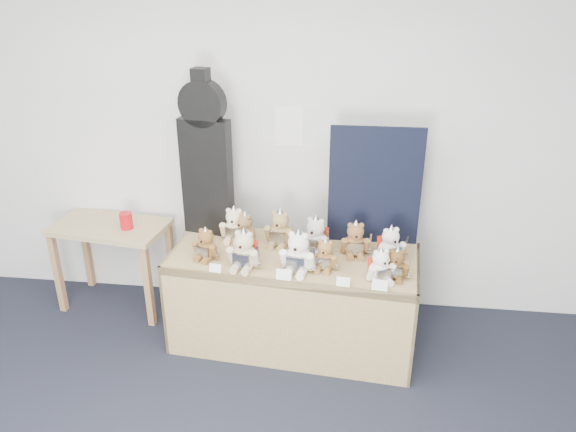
# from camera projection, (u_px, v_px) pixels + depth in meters

# --- Properties ---
(room_shell) EXTENTS (6.00, 6.00, 6.00)m
(room_shell) POSITION_uv_depth(u_px,v_px,m) (289.00, 127.00, 4.13)
(room_shell) COLOR white
(room_shell) RESTS_ON floor
(display_table) EXTENTS (1.78, 0.87, 0.72)m
(display_table) POSITION_uv_depth(u_px,v_px,m) (292.00, 279.00, 3.91)
(display_table) COLOR olive
(display_table) RESTS_ON floor
(side_table) EXTENTS (0.92, 0.59, 0.72)m
(side_table) POSITION_uv_depth(u_px,v_px,m) (112.00, 239.00, 4.40)
(side_table) COLOR #987E52
(side_table) RESTS_ON floor
(guitar_case) EXTENTS (0.38, 0.18, 1.22)m
(guitar_case) POSITION_uv_depth(u_px,v_px,m) (206.00, 157.00, 4.00)
(guitar_case) COLOR black
(guitar_case) RESTS_ON display_table
(navy_board) EXTENTS (0.65, 0.02, 0.86)m
(navy_board) POSITION_uv_depth(u_px,v_px,m) (375.00, 186.00, 3.92)
(navy_board) COLOR black
(navy_board) RESTS_ON display_table
(red_cup) EXTENTS (0.10, 0.10, 0.13)m
(red_cup) POSITION_uv_depth(u_px,v_px,m) (126.00, 221.00, 4.26)
(red_cup) COLOR red
(red_cup) RESTS_ON side_table
(teddy_front_far_left) EXTENTS (0.20, 0.19, 0.25)m
(teddy_front_far_left) POSITION_uv_depth(u_px,v_px,m) (206.00, 245.00, 3.83)
(teddy_front_far_left) COLOR brown
(teddy_front_far_left) RESTS_ON display_table
(teddy_front_left) EXTENTS (0.25, 0.22, 0.30)m
(teddy_front_left) POSITION_uv_depth(u_px,v_px,m) (244.00, 251.00, 3.70)
(teddy_front_left) COLOR beige
(teddy_front_left) RESTS_ON display_table
(teddy_front_centre) EXTENTS (0.26, 0.23, 0.32)m
(teddy_front_centre) POSITION_uv_depth(u_px,v_px,m) (298.00, 254.00, 3.65)
(teddy_front_centre) COLOR white
(teddy_front_centre) RESTS_ON display_table
(teddy_front_right) EXTENTS (0.20, 0.17, 0.24)m
(teddy_front_right) POSITION_uv_depth(u_px,v_px,m) (325.00, 256.00, 3.70)
(teddy_front_right) COLOR olive
(teddy_front_right) RESTS_ON display_table
(teddy_front_far_right) EXTENTS (0.21, 0.20, 0.25)m
(teddy_front_far_right) POSITION_uv_depth(u_px,v_px,m) (381.00, 267.00, 3.56)
(teddy_front_far_right) COLOR white
(teddy_front_far_right) RESTS_ON display_table
(teddy_front_end) EXTENTS (0.19, 0.17, 0.23)m
(teddy_front_end) POSITION_uv_depth(u_px,v_px,m) (396.00, 265.00, 3.59)
(teddy_front_end) COLOR brown
(teddy_front_end) RESTS_ON display_table
(teddy_back_left) EXTENTS (0.23, 0.19, 0.28)m
(teddy_back_left) POSITION_uv_depth(u_px,v_px,m) (234.00, 226.00, 4.08)
(teddy_back_left) COLOR beige
(teddy_back_left) RESTS_ON display_table
(teddy_back_centre_left) EXTENTS (0.25, 0.22, 0.30)m
(teddy_back_centre_left) POSITION_uv_depth(u_px,v_px,m) (280.00, 230.00, 4.00)
(teddy_back_centre_left) COLOR #9B804D
(teddy_back_centre_left) RESTS_ON display_table
(teddy_back_centre_right) EXTENTS (0.24, 0.23, 0.30)m
(teddy_back_centre_right) POSITION_uv_depth(u_px,v_px,m) (315.00, 237.00, 3.90)
(teddy_back_centre_right) COLOR beige
(teddy_back_centre_right) RESTS_ON display_table
(teddy_back_right) EXTENTS (0.23, 0.19, 0.28)m
(teddy_back_right) POSITION_uv_depth(u_px,v_px,m) (355.00, 240.00, 3.87)
(teddy_back_right) COLOR brown
(teddy_back_right) RESTS_ON display_table
(teddy_back_end) EXTENTS (0.23, 0.22, 0.27)m
(teddy_back_end) POSITION_uv_depth(u_px,v_px,m) (390.00, 245.00, 3.80)
(teddy_back_end) COLOR white
(teddy_back_end) RESTS_ON display_table
(teddy_back_far_left) EXTENTS (0.21, 0.21, 0.26)m
(teddy_back_far_left) POSITION_uv_depth(u_px,v_px,m) (245.00, 229.00, 4.04)
(teddy_back_far_left) COLOR olive
(teddy_back_far_left) RESTS_ON display_table
(entry_card_a) EXTENTS (0.08, 0.03, 0.06)m
(entry_card_a) POSITION_uv_depth(u_px,v_px,m) (215.00, 268.00, 3.68)
(entry_card_a) COLOR white
(entry_card_a) RESTS_ON display_table
(entry_card_b) EXTENTS (0.10, 0.03, 0.07)m
(entry_card_b) POSITION_uv_depth(u_px,v_px,m) (284.00, 275.00, 3.59)
(entry_card_b) COLOR white
(entry_card_b) RESTS_ON display_table
(entry_card_c) EXTENTS (0.09, 0.03, 0.06)m
(entry_card_c) POSITION_uv_depth(u_px,v_px,m) (343.00, 282.00, 3.52)
(entry_card_c) COLOR white
(entry_card_c) RESTS_ON display_table
(entry_card_d) EXTENTS (0.10, 0.03, 0.07)m
(entry_card_d) POSITION_uv_depth(u_px,v_px,m) (380.00, 285.00, 3.47)
(entry_card_d) COLOR white
(entry_card_d) RESTS_ON display_table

